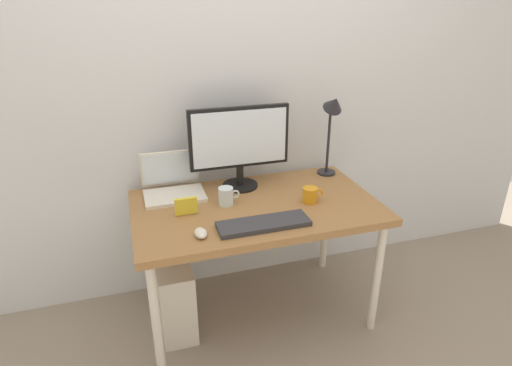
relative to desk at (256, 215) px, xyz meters
name	(u,v)px	position (x,y,z in m)	size (l,w,h in m)	color
ground_plane	(256,311)	(0.00, 0.00, -0.64)	(6.00, 6.00, 0.00)	gray
back_wall	(233,75)	(0.00, 0.43, 0.66)	(4.40, 0.04, 2.60)	silver
desk	(256,215)	(0.00, 0.00, 0.00)	(1.27, 0.75, 0.71)	olive
monitor	(240,142)	(-0.02, 0.24, 0.33)	(0.56, 0.20, 0.46)	black
laptop	(173,184)	(-0.39, 0.26, 0.12)	(0.32, 0.26, 0.23)	silver
desk_lamp	(333,117)	(0.53, 0.24, 0.43)	(0.11, 0.16, 0.51)	#232328
keyboard	(264,224)	(-0.04, -0.23, 0.07)	(0.44, 0.14, 0.02)	#333338
mouse	(201,233)	(-0.34, -0.24, 0.08)	(0.06, 0.09, 0.03)	silver
coffee_mug	(310,195)	(0.28, -0.06, 0.10)	(0.11, 0.08, 0.08)	orange
glass_cup	(226,196)	(-0.15, 0.04, 0.11)	(0.11, 0.08, 0.09)	silver
photo_frame	(186,206)	(-0.36, -0.01, 0.11)	(0.11, 0.02, 0.09)	yellow
computer_tower	(175,296)	(-0.45, 0.02, -0.43)	(0.18, 0.36, 0.42)	silver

